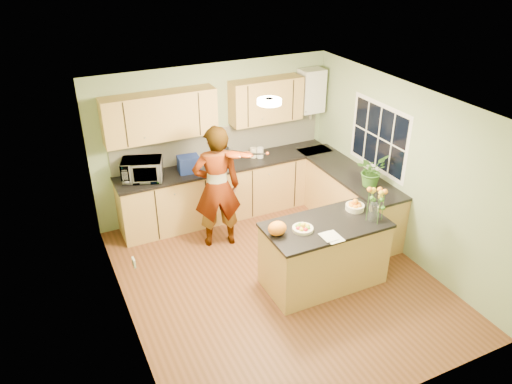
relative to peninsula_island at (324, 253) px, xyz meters
name	(u,v)px	position (x,y,z in m)	size (l,w,h in m)	color
floor	(277,279)	(-0.54, 0.31, -0.47)	(4.50, 4.50, 0.00)	#573219
ceiling	(281,105)	(-0.54, 0.31, 2.03)	(4.00, 4.50, 0.02)	silver
wall_back	(214,140)	(-0.54, 2.56, 0.78)	(4.00, 0.02, 2.50)	#8BA677
wall_front	(394,308)	(-0.54, -1.94, 0.78)	(4.00, 0.02, 2.50)	#8BA677
wall_left	(120,238)	(-2.54, 0.31, 0.78)	(0.02, 4.50, 2.50)	#8BA677
wall_right	(403,171)	(1.46, 0.31, 0.78)	(0.02, 4.50, 2.50)	#8BA677
back_counter	(228,189)	(-0.44, 2.26, 0.01)	(3.64, 0.62, 0.94)	tan
right_counter	(347,198)	(1.16, 1.16, 0.01)	(0.62, 2.24, 0.94)	tan
splashback	(221,142)	(-0.44, 2.54, 0.73)	(3.60, 0.02, 0.52)	beige
upper_cabinets	(206,109)	(-0.71, 2.39, 1.38)	(3.20, 0.34, 0.70)	tan
boiler	(311,91)	(1.16, 2.40, 1.43)	(0.40, 0.30, 0.86)	silver
window_right	(379,137)	(1.46, 0.91, 1.08)	(0.01, 1.30, 1.05)	silver
light_switch	(134,262)	(-2.52, -0.29, 0.83)	(0.02, 0.09, 0.09)	silver
ceiling_lamp	(269,101)	(-0.54, 0.61, 2.00)	(0.30, 0.30, 0.07)	#FFEABF
peninsula_island	(324,253)	(0.00, 0.00, 0.00)	(1.62, 0.83, 0.93)	tan
fruit_dish	(303,228)	(-0.35, 0.00, 0.50)	(0.27, 0.27, 0.09)	beige
orange_bowl	(355,205)	(0.55, 0.15, 0.53)	(0.25, 0.25, 0.15)	beige
flower_vase	(376,197)	(0.60, -0.18, 0.81)	(0.29, 0.29, 0.53)	silver
orange_bag	(277,228)	(-0.69, 0.05, 0.55)	(0.24, 0.20, 0.18)	orange
papers	(332,237)	(-0.10, -0.30, 0.47)	(0.20, 0.27, 0.01)	silver
violinist	(217,187)	(-0.92, 1.51, 0.49)	(0.70, 0.46, 1.91)	#E8B98E
violin	(235,155)	(-0.72, 1.29, 1.06)	(0.63, 0.25, 0.13)	#521805
microwave	(142,170)	(-1.82, 2.26, 0.64)	(0.59, 0.40, 0.33)	silver
blue_box	(189,164)	(-1.10, 2.23, 0.60)	(0.32, 0.24, 0.26)	navy
kettle	(226,155)	(-0.44, 2.30, 0.61)	(0.18, 0.18, 0.33)	silver
jar_cream	(253,153)	(0.04, 2.30, 0.56)	(0.11, 0.11, 0.17)	beige
jar_white	(260,153)	(0.14, 2.24, 0.56)	(0.11, 0.11, 0.17)	silver
potted_plant	(371,170)	(1.16, 0.64, 0.72)	(0.44, 0.38, 0.48)	#356722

